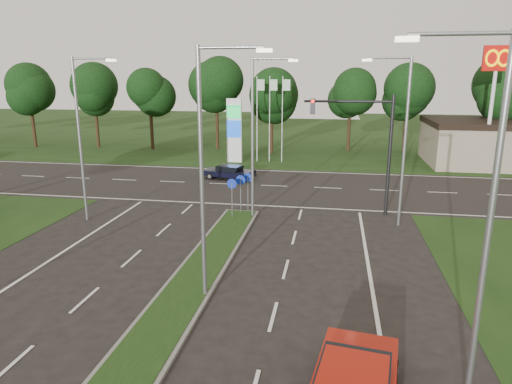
# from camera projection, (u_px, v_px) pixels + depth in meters

# --- Properties ---
(verge_far) EXTENTS (160.00, 50.00, 0.02)m
(verge_far) POSITION_uv_depth(u_px,v_px,m) (296.00, 135.00, 63.96)
(verge_far) COLOR black
(verge_far) RESTS_ON ground
(cross_road) EXTENTS (160.00, 12.00, 0.02)m
(cross_road) POSITION_uv_depth(u_px,v_px,m) (261.00, 185.00, 34.36)
(cross_road) COLOR black
(cross_road) RESTS_ON ground
(median_kerb) EXTENTS (2.00, 26.00, 0.12)m
(median_kerb) POSITION_uv_depth(u_px,v_px,m) (166.00, 321.00, 15.24)
(median_kerb) COLOR slate
(median_kerb) RESTS_ON ground
(streetlight_median_near) EXTENTS (2.53, 0.22, 9.00)m
(streetlight_median_near) POSITION_uv_depth(u_px,v_px,m) (207.00, 163.00, 15.75)
(streetlight_median_near) COLOR gray
(streetlight_median_near) RESTS_ON ground
(streetlight_median_far) EXTENTS (2.53, 0.22, 9.00)m
(streetlight_median_far) POSITION_uv_depth(u_px,v_px,m) (256.00, 130.00, 25.30)
(streetlight_median_far) COLOR gray
(streetlight_median_far) RESTS_ON ground
(streetlight_left_far) EXTENTS (2.53, 0.22, 9.00)m
(streetlight_left_far) POSITION_uv_depth(u_px,v_px,m) (82.00, 131.00, 24.92)
(streetlight_left_far) COLOR gray
(streetlight_left_far) RESTS_ON ground
(streetlight_right_far) EXTENTS (2.53, 0.22, 9.00)m
(streetlight_right_far) POSITION_uv_depth(u_px,v_px,m) (402.00, 133.00, 24.01)
(streetlight_right_far) COLOR gray
(streetlight_right_far) RESTS_ON ground
(streetlight_right_near) EXTENTS (2.53, 0.22, 9.00)m
(streetlight_right_near) POSITION_uv_depth(u_px,v_px,m) (483.00, 205.00, 10.64)
(streetlight_right_near) COLOR gray
(streetlight_right_near) RESTS_ON ground
(traffic_signal) EXTENTS (5.10, 0.42, 7.00)m
(traffic_signal) POSITION_uv_depth(u_px,v_px,m) (367.00, 136.00, 26.29)
(traffic_signal) COLOR black
(traffic_signal) RESTS_ON ground
(median_signs) EXTENTS (1.16, 1.76, 2.38)m
(median_signs) POSITION_uv_depth(u_px,v_px,m) (240.00, 187.00, 26.68)
(median_signs) COLOR gray
(median_signs) RESTS_ON ground
(gas_pylon) EXTENTS (5.80, 1.26, 8.00)m
(gas_pylon) POSITION_uv_depth(u_px,v_px,m) (237.00, 129.00, 42.83)
(gas_pylon) COLOR silver
(gas_pylon) RESTS_ON ground
(mcdonalds_sign) EXTENTS (2.20, 0.47, 10.40)m
(mcdonalds_sign) POSITION_uv_depth(u_px,v_px,m) (495.00, 76.00, 37.03)
(mcdonalds_sign) COLOR silver
(mcdonalds_sign) RESTS_ON ground
(treeline_far) EXTENTS (6.00, 6.00, 9.90)m
(treeline_far) POSITION_uv_depth(u_px,v_px,m) (286.00, 88.00, 47.87)
(treeline_far) COLOR black
(treeline_far) RESTS_ON ground
(navy_sedan) EXTENTS (4.31, 2.52, 1.11)m
(navy_sedan) POSITION_uv_depth(u_px,v_px,m) (229.00, 172.00, 36.30)
(navy_sedan) COLOR black
(navy_sedan) RESTS_ON ground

